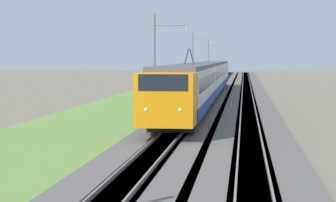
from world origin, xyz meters
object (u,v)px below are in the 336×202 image
object	(u,v)px
catenary_mast_far	(193,60)
catenary_mast_distant	(208,60)
passenger_train	(205,79)
catenary_mast_mid	(155,63)

from	to	relation	value
catenary_mast_far	catenary_mast_distant	xyz separation A→B (m)	(35.80, -0.00, -0.08)
passenger_train	catenary_mast_distant	world-z (taller)	catenary_mast_distant
catenary_mast_far	catenary_mast_distant	bearing A→B (deg)	-0.00
catenary_mast_far	catenary_mast_mid	bearing A→B (deg)	-180.00
catenary_mast_mid	catenary_mast_distant	size ratio (longest dim) A/B	1.02
passenger_train	catenary_mast_far	size ratio (longest dim) A/B	8.40
passenger_train	catenary_mast_distant	distance (m)	57.08
passenger_train	catenary_mast_mid	bearing A→B (deg)	-10.78
catenary_mast_mid	catenary_mast_distant	distance (m)	71.61
catenary_mast_far	catenary_mast_distant	size ratio (longest dim) A/B	1.02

